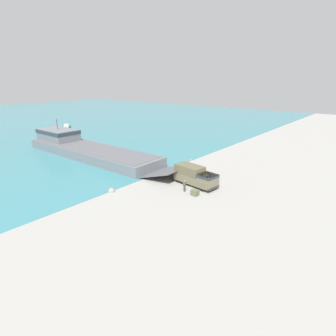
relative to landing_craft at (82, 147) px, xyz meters
name	(u,v)px	position (x,y,z in m)	size (l,w,h in m)	color
ground_plane	(192,183)	(1.29, -28.70, -1.62)	(240.00, 240.00, 0.00)	gray
landing_craft	(82,147)	(0.00, 0.00, 0.00)	(9.30, 41.92, 6.99)	slate
military_truck	(195,176)	(0.82, -29.52, -0.12)	(3.32, 7.38, 2.93)	#6B664C
soldier_on_ramp	(184,185)	(-2.37, -29.84, -0.60)	(0.26, 0.45, 1.77)	#4C4738
moored_boat_a	(67,127)	(15.09, 33.20, -1.10)	(5.19, 5.90, 1.57)	#2D7060
mooring_bollard	(183,166)	(6.03, -23.30, -1.12)	(0.30, 0.30, 0.93)	#333338
cargo_crate	(195,193)	(-2.51, -31.78, -1.20)	(0.85, 1.02, 0.85)	#566042
shoreline_rock_a	(112,191)	(-9.21, -21.59, -1.62)	(1.08, 1.08, 1.08)	gray
shoreline_rock_b	(190,160)	(11.34, -21.25, -1.62)	(0.68, 0.68, 0.68)	gray
shoreline_rock_c	(188,164)	(8.80, -22.45, -1.62)	(1.13, 1.13, 1.13)	gray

